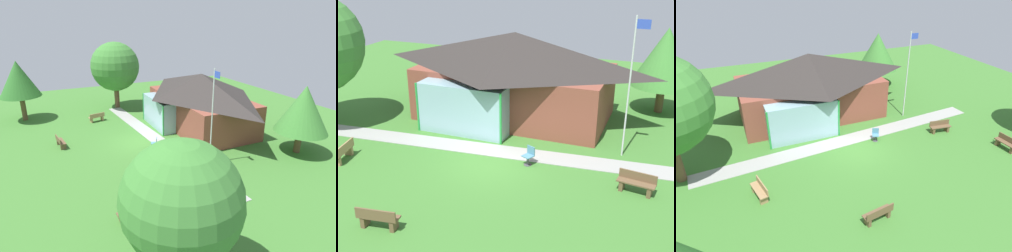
% 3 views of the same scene
% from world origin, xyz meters
% --- Properties ---
extents(ground_plane, '(44.00, 44.00, 0.00)m').
position_xyz_m(ground_plane, '(0.00, 0.00, 0.00)').
color(ground_plane, '#3D752D').
extents(pavilion, '(11.49, 7.39, 4.83)m').
position_xyz_m(pavilion, '(-1.32, 6.03, 2.51)').
color(pavilion, brown).
rests_on(pavilion, ground_plane).
extents(footpath, '(20.21, 3.03, 0.03)m').
position_xyz_m(footpath, '(0.00, 1.36, 0.01)').
color(footpath, '#999993').
rests_on(footpath, ground_plane).
extents(flagpole, '(0.64, 0.08, 6.47)m').
position_xyz_m(flagpole, '(5.36, 3.10, 3.54)').
color(flagpole, silver).
rests_on(flagpole, ground_plane).
extents(bench_mid_right, '(1.55, 0.65, 0.84)m').
position_xyz_m(bench_mid_right, '(6.31, -0.12, 0.40)').
color(bench_mid_right, brown).
rests_on(bench_mid_right, ground_plane).
extents(bench_front_center, '(1.55, 0.66, 0.84)m').
position_xyz_m(bench_front_center, '(-1.72, -5.92, 0.40)').
color(bench_front_center, brown).
rests_on(bench_front_center, ground_plane).
extents(bench_mid_left, '(0.75, 1.56, 0.84)m').
position_xyz_m(bench_mid_left, '(-6.50, -2.15, 0.40)').
color(bench_mid_left, '#9E7A51').
rests_on(bench_mid_left, ground_plane).
extents(patio_chair_lawn_spare, '(0.58, 0.58, 0.86)m').
position_xyz_m(patio_chair_lawn_spare, '(1.55, 0.59, 0.42)').
color(patio_chair_lawn_spare, teal).
rests_on(patio_chair_lawn_spare, ground_plane).
extents(tree_behind_pavilion_right, '(3.71, 3.71, 4.99)m').
position_xyz_m(tree_behind_pavilion_right, '(6.52, 9.93, 3.30)').
color(tree_behind_pavilion_right, brown).
rests_on(tree_behind_pavilion_right, ground_plane).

